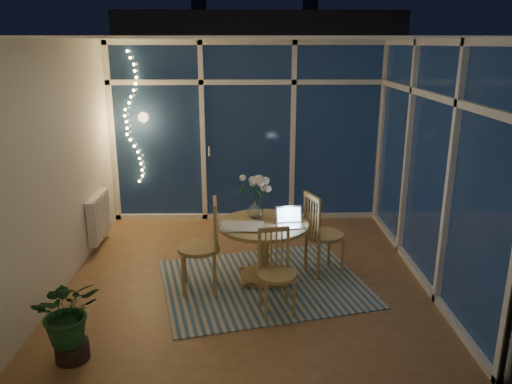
% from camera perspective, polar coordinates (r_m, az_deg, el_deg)
% --- Properties ---
extents(floor, '(4.00, 4.00, 0.00)m').
position_cam_1_polar(floor, '(5.82, -0.84, -9.40)').
color(floor, brown).
rests_on(floor, ground).
extents(ceiling, '(4.00, 4.00, 0.00)m').
position_cam_1_polar(ceiling, '(5.22, -0.97, 17.15)').
color(ceiling, white).
rests_on(ceiling, wall_back).
extents(wall_back, '(4.00, 0.04, 2.60)m').
position_cam_1_polar(wall_back, '(7.33, -0.94, 6.80)').
color(wall_back, silver).
rests_on(wall_back, floor).
extents(wall_front, '(4.00, 0.04, 2.60)m').
position_cam_1_polar(wall_front, '(3.46, -0.82, -4.61)').
color(wall_front, silver).
rests_on(wall_front, floor).
extents(wall_left, '(0.04, 4.00, 2.60)m').
position_cam_1_polar(wall_left, '(5.73, -21.35, 2.85)').
color(wall_left, silver).
rests_on(wall_left, floor).
extents(wall_right, '(0.04, 4.00, 2.60)m').
position_cam_1_polar(wall_right, '(5.74, 19.54, 3.05)').
color(wall_right, silver).
rests_on(wall_right, floor).
extents(window_wall_back, '(4.00, 0.10, 2.60)m').
position_cam_1_polar(window_wall_back, '(7.29, -0.94, 6.75)').
color(window_wall_back, white).
rests_on(window_wall_back, floor).
extents(window_wall_right, '(0.10, 4.00, 2.60)m').
position_cam_1_polar(window_wall_right, '(5.72, 19.16, 3.05)').
color(window_wall_right, white).
rests_on(window_wall_right, floor).
extents(radiator, '(0.10, 0.70, 0.58)m').
position_cam_1_polar(radiator, '(6.77, -17.54, -2.70)').
color(radiator, silver).
rests_on(radiator, wall_left).
extents(fairy_lights, '(0.24, 0.10, 1.85)m').
position_cam_1_polar(fairy_lights, '(7.36, -14.02, 8.13)').
color(fairy_lights, '#FFCF66').
rests_on(fairy_lights, window_wall_back).
extents(garden_patio, '(12.00, 6.00, 0.10)m').
position_cam_1_polar(garden_patio, '(10.57, 1.79, 2.32)').
color(garden_patio, black).
rests_on(garden_patio, ground).
extents(garden_fence, '(11.00, 0.08, 1.80)m').
position_cam_1_polar(garden_fence, '(10.85, -0.96, 7.88)').
color(garden_fence, '#311B12').
rests_on(garden_fence, ground).
extents(neighbour_roof, '(7.00, 3.00, 2.20)m').
position_cam_1_polar(neighbour_roof, '(13.73, 0.30, 15.17)').
color(neighbour_roof, '#303339').
rests_on(neighbour_roof, ground).
extents(garden_shrubs, '(0.90, 0.90, 0.90)m').
position_cam_1_polar(garden_shrubs, '(8.91, -6.08, 2.90)').
color(garden_shrubs, black).
rests_on(garden_shrubs, ground).
extents(rug, '(2.51, 2.19, 0.01)m').
position_cam_1_polar(rug, '(5.61, 0.84, -10.34)').
color(rug, '#BDAF99').
rests_on(rug, floor).
extents(dining_table, '(1.20, 1.20, 0.67)m').
position_cam_1_polar(dining_table, '(5.56, 0.82, -6.84)').
color(dining_table, '#A4864A').
rests_on(dining_table, floor).
extents(chair_left, '(0.51, 0.51, 1.02)m').
position_cam_1_polar(chair_left, '(5.30, -6.59, -6.12)').
color(chair_left, '#A4864A').
rests_on(chair_left, floor).
extents(chair_right, '(0.58, 0.58, 0.98)m').
position_cam_1_polar(chair_right, '(5.72, 7.87, -4.67)').
color(chair_right, '#A4864A').
rests_on(chair_right, floor).
extents(chair_front, '(0.46, 0.46, 0.85)m').
position_cam_1_polar(chair_front, '(4.88, 2.43, -9.22)').
color(chair_front, '#A4864A').
rests_on(chair_front, floor).
extents(laptop, '(0.32, 0.29, 0.21)m').
position_cam_1_polar(laptop, '(5.32, 4.02, -2.88)').
color(laptop, silver).
rests_on(laptop, dining_table).
extents(flower_vase, '(0.24, 0.24, 0.21)m').
position_cam_1_polar(flower_vase, '(5.58, -0.11, -1.90)').
color(flower_vase, white).
rests_on(flower_vase, dining_table).
extents(bowl, '(0.18, 0.18, 0.04)m').
position_cam_1_polar(bowl, '(5.61, 3.83, -2.76)').
color(bowl, white).
rests_on(bowl, dining_table).
extents(newspapers, '(0.46, 0.37, 0.02)m').
position_cam_1_polar(newspapers, '(5.34, -1.87, -3.87)').
color(newspapers, silver).
rests_on(newspapers, dining_table).
extents(phone, '(0.10, 0.06, 0.01)m').
position_cam_1_polar(phone, '(5.29, 1.88, -4.13)').
color(phone, black).
rests_on(phone, dining_table).
extents(potted_plant, '(0.68, 0.64, 0.76)m').
position_cam_1_polar(potted_plant, '(4.50, -20.64, -13.43)').
color(potted_plant, '#17421F').
rests_on(potted_plant, floor).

